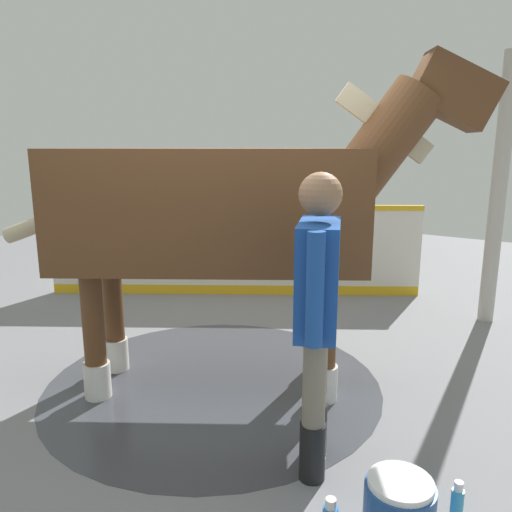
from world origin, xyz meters
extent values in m
cube|color=gray|center=(0.00, 0.00, -0.01)|extent=(16.00, 16.00, 0.02)
cylinder|color=#42444C|center=(0.07, 0.05, 0.00)|extent=(2.66, 2.66, 0.00)
cube|color=silver|center=(2.17, 1.37, 0.55)|extent=(2.54, 4.02, 1.09)
cube|color=gold|center=(2.17, 1.37, 1.12)|extent=(2.56, 4.04, 0.06)
cube|color=gold|center=(2.17, 1.37, 0.06)|extent=(2.55, 4.03, 0.12)
cylinder|color=#B7B2A8|center=(2.88, -1.52, 1.40)|extent=(0.16, 0.16, 2.80)
cube|color=brown|center=(0.07, 0.05, 1.42)|extent=(1.93, 2.37, 0.87)
cylinder|color=brown|center=(0.72, -0.55, 0.49)|extent=(0.16, 0.16, 0.99)
cylinder|color=silver|center=(0.72, -0.55, 0.14)|extent=(0.20, 0.20, 0.28)
cylinder|color=brown|center=(0.32, -0.80, 0.49)|extent=(0.16, 0.16, 0.99)
cylinder|color=silver|center=(0.32, -0.80, 0.14)|extent=(0.20, 0.20, 0.28)
cylinder|color=brown|center=(-0.18, 0.91, 0.49)|extent=(0.16, 0.16, 0.99)
cylinder|color=silver|center=(-0.18, 0.91, 0.14)|extent=(0.20, 0.20, 0.28)
cylinder|color=brown|center=(-0.59, 0.66, 0.49)|extent=(0.16, 0.16, 0.99)
cylinder|color=silver|center=(-0.59, 0.66, 0.14)|extent=(0.20, 0.20, 0.28)
cylinder|color=brown|center=(0.73, -1.01, 1.90)|extent=(0.76, 0.89, 0.92)
cube|color=#C6B793|center=(0.73, -1.01, 2.03)|extent=(0.43, 0.64, 0.56)
cube|color=brown|center=(0.98, -1.41, 2.24)|extent=(0.58, 0.70, 0.56)
cylinder|color=#C6B793|center=(-0.58, 1.10, 1.32)|extent=(0.47, 0.66, 0.35)
cylinder|color=black|center=(-0.54, -1.14, 0.17)|extent=(0.15, 0.15, 0.35)
cylinder|color=slate|center=(-0.54, -1.14, 0.61)|extent=(0.13, 0.13, 0.52)
cylinder|color=black|center=(-0.33, -1.05, 0.17)|extent=(0.15, 0.15, 0.35)
cylinder|color=slate|center=(-0.33, -1.05, 0.61)|extent=(0.13, 0.13, 0.52)
cube|color=#19479E|center=(-0.44, -1.10, 1.17)|extent=(0.55, 0.40, 0.61)
cylinder|color=#19479E|center=(-0.72, -1.22, 1.19)|extent=(0.09, 0.09, 0.58)
cylinder|color=#19479E|center=(-0.16, -0.98, 1.19)|extent=(0.09, 0.09, 0.58)
sphere|color=#936B4C|center=(-0.44, -1.10, 1.62)|extent=(0.23, 0.23, 0.23)
cylinder|color=white|center=(-0.77, -1.71, 0.35)|extent=(0.30, 0.30, 0.03)
cylinder|color=#3399CC|center=(-0.49, -1.92, 0.11)|extent=(0.06, 0.06, 0.21)
cylinder|color=white|center=(-0.49, -1.92, 0.24)|extent=(0.04, 0.04, 0.05)
cylinder|color=white|center=(-0.95, -1.44, 0.24)|extent=(0.05, 0.05, 0.05)
camera|label=1|loc=(-2.81, -2.25, 1.87)|focal=34.73mm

